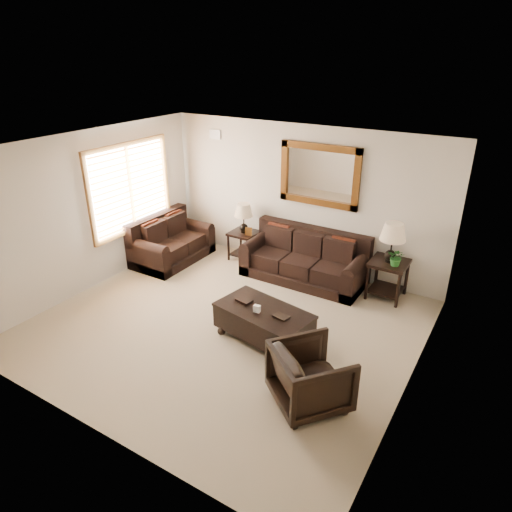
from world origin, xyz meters
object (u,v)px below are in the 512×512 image
Objects in this scene: end_table_left at (244,223)px; coffee_table at (264,320)px; loveseat at (170,244)px; end_table_right at (391,250)px; armchair at (311,374)px; sofa at (305,262)px.

end_table_left reaches higher than coffee_table.
loveseat is 1.38× the size of end_table_left.
end_table_right is at bearing -0.82° from end_table_left.
loveseat is at bearing -147.36° from end_table_left.
coffee_table is 1.47m from armchair.
sofa reaches higher than coffee_table.
loveseat is at bearing 165.19° from coffee_table.
sofa is at bearing -5.42° from end_table_left.
armchair is (1.16, -0.89, 0.13)m from coffee_table.
end_table_left is 2.81m from coffee_table.
armchair reaches higher than coffee_table.
sofa is 3.27m from armchair.
end_table_right is (2.91, -0.04, 0.12)m from end_table_left.
armchair is (1.48, -2.92, 0.09)m from sofa.
end_table_left is 2.91m from end_table_right.
sofa is 1.39× the size of loveseat.
end_table_left is (-1.42, 0.13, 0.42)m from sofa.
end_table_right is at bearing 3.59° from sofa.
end_table_left reaches higher than loveseat.
end_table_left is at bearing 179.18° from end_table_right.
end_table_right reaches higher than coffee_table.
loveseat is 3.28m from coffee_table.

